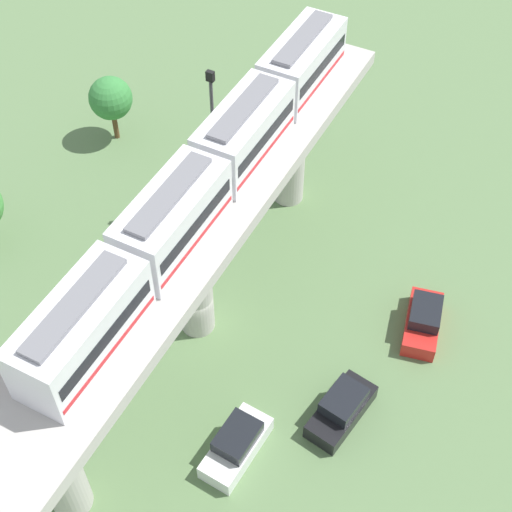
# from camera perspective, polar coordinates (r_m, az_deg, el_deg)

# --- Properties ---
(ground_plane) EXTENTS (120.00, 120.00, 0.00)m
(ground_plane) POSITION_cam_1_polar(r_m,az_deg,el_deg) (42.36, -4.44, -5.21)
(ground_plane) COLOR #5B7A4C
(viaduct) EXTENTS (5.20, 35.80, 8.09)m
(viaduct) POSITION_cam_1_polar(r_m,az_deg,el_deg) (37.48, -4.99, 0.47)
(viaduct) COLOR #B7B2AA
(viaduct) RESTS_ON ground
(train) EXTENTS (2.64, 27.45, 3.24)m
(train) POSITION_cam_1_polar(r_m,az_deg,el_deg) (36.45, -3.51, 6.33)
(train) COLOR silver
(train) RESTS_ON viaduct
(parked_car_black) EXTENTS (2.46, 4.44, 1.76)m
(parked_car_black) POSITION_cam_1_polar(r_m,az_deg,el_deg) (38.70, 6.57, -11.49)
(parked_car_black) COLOR black
(parked_car_black) RESTS_ON ground
(parked_car_white) EXTENTS (2.07, 4.31, 1.76)m
(parked_car_white) POSITION_cam_1_polar(r_m,az_deg,el_deg) (37.52, -1.49, -14.21)
(parked_car_white) COLOR white
(parked_car_white) RESTS_ON ground
(parked_car_red) EXTENTS (2.63, 4.48, 1.76)m
(parked_car_red) POSITION_cam_1_polar(r_m,az_deg,el_deg) (42.49, 12.65, -4.82)
(parked_car_red) COLOR red
(parked_car_red) RESTS_ON ground
(tree_near_viaduct) EXTENTS (2.97, 2.97, 4.85)m
(tree_near_viaduct) POSITION_cam_1_polar(r_m,az_deg,el_deg) (52.41, -11.05, 11.73)
(tree_near_viaduct) COLOR brown
(tree_near_viaduct) RESTS_ON ground
(signal_post) EXTENTS (0.44, 0.28, 10.69)m
(signal_post) POSITION_cam_1_polar(r_m,az_deg,el_deg) (44.10, -3.24, 8.75)
(signal_post) COLOR #4C4C51
(signal_post) RESTS_ON ground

